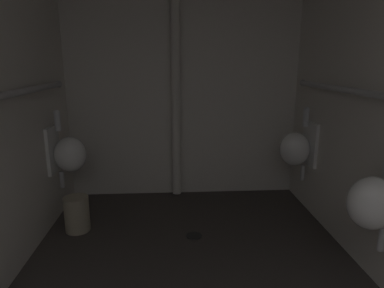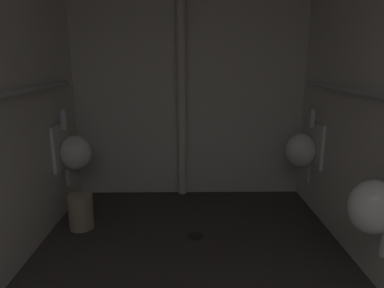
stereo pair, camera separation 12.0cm
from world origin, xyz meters
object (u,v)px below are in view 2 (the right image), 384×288
at_px(urinal_left_mid, 73,152).
at_px(waste_bin, 81,212).
at_px(urinal_right_mid, 376,205).
at_px(urinal_right_far, 303,149).
at_px(standpipe_back_wall, 182,86).
at_px(floor_drain, 196,236).

xyz_separation_m(urinal_left_mid, waste_bin, (0.12, -0.27, -0.50)).
bearing_deg(urinal_right_mid, urinal_right_far, 90.00).
bearing_deg(standpipe_back_wall, urinal_right_far, -20.38).
bearing_deg(waste_bin, floor_drain, -9.40).
height_order(urinal_left_mid, standpipe_back_wall, standpipe_back_wall).
height_order(urinal_right_mid, urinal_right_far, same).
xyz_separation_m(urinal_right_mid, standpipe_back_wall, (-1.20, 1.78, 0.59)).
relative_size(urinal_right_mid, floor_drain, 5.39).
bearing_deg(waste_bin, urinal_right_far, 8.97).
distance_m(floor_drain, waste_bin, 1.08).
xyz_separation_m(urinal_left_mid, floor_drain, (1.17, -0.45, -0.65)).
xyz_separation_m(urinal_right_mid, floor_drain, (-1.07, 0.83, -0.65)).
bearing_deg(urinal_right_far, waste_bin, -171.03).
bearing_deg(urinal_right_mid, urinal_left_mid, 150.34).
bearing_deg(floor_drain, urinal_left_mid, 159.07).
height_order(urinal_right_far, waste_bin, urinal_right_far).
xyz_separation_m(urinal_left_mid, urinal_right_mid, (2.24, -1.27, 0.00)).
xyz_separation_m(urinal_right_mid, waste_bin, (-2.12, 1.00, -0.50)).
bearing_deg(standpipe_back_wall, floor_drain, -82.14).
bearing_deg(floor_drain, urinal_right_far, 25.42).
bearing_deg(waste_bin, standpipe_back_wall, 40.39).
bearing_deg(floor_drain, standpipe_back_wall, 97.86).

